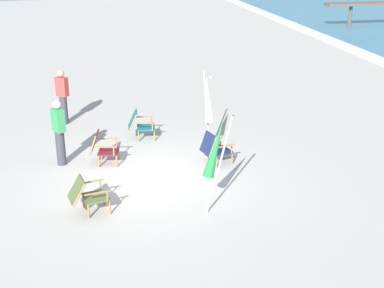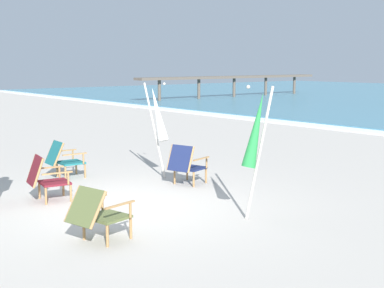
{
  "view_description": "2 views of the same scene",
  "coord_description": "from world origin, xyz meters",
  "px_view_note": "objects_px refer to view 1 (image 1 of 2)",
  "views": [
    {
      "loc": [
        11.13,
        -1.06,
        5.19
      ],
      "look_at": [
        -0.4,
        1.19,
        0.66
      ],
      "focal_mm": 50.0,
      "sensor_mm": 36.0,
      "label": 1
    },
    {
      "loc": [
        7.5,
        -4.67,
        2.39
      ],
      "look_at": [
        -0.61,
        1.93,
        0.82
      ],
      "focal_mm": 50.0,
      "sensor_mm": 36.0,
      "label": 2
    }
  ],
  "objects_px": {
    "person_by_waterline": "(63,97)",
    "beach_chair_mid_center": "(87,194)",
    "umbrella_furled_white": "(208,101)",
    "umbrella_furled_green": "(215,150)",
    "beach_chair_far_center": "(215,147)",
    "beach_chair_back_left": "(140,124)",
    "beach_chair_front_left": "(102,147)",
    "person_near_chairs": "(59,132)"
  },
  "relations": [
    {
      "from": "beach_chair_mid_center",
      "to": "umbrella_furled_green",
      "type": "relative_size",
      "value": 0.42
    },
    {
      "from": "beach_chair_far_center",
      "to": "beach_chair_mid_center",
      "type": "relative_size",
      "value": 0.93
    },
    {
      "from": "umbrella_furled_green",
      "to": "person_by_waterline",
      "type": "height_order",
      "value": "umbrella_furled_green"
    },
    {
      "from": "beach_chair_mid_center",
      "to": "beach_chair_back_left",
      "type": "bearing_deg",
      "value": 160.14
    },
    {
      "from": "beach_chair_mid_center",
      "to": "beach_chair_back_left",
      "type": "xyz_separation_m",
      "value": [
        -4.07,
        1.47,
        0.01
      ]
    },
    {
      "from": "beach_chair_mid_center",
      "to": "beach_chair_far_center",
      "type": "bearing_deg",
      "value": 122.54
    },
    {
      "from": "beach_chair_front_left",
      "to": "umbrella_furled_green",
      "type": "height_order",
      "value": "umbrella_furled_green"
    },
    {
      "from": "beach_chair_front_left",
      "to": "beach_chair_far_center",
      "type": "height_order",
      "value": "beach_chair_front_left"
    },
    {
      "from": "person_near_chairs",
      "to": "beach_chair_far_center",
      "type": "bearing_deg",
      "value": 79.63
    },
    {
      "from": "person_by_waterline",
      "to": "beach_chair_mid_center",
      "type": "bearing_deg",
      "value": 6.05
    },
    {
      "from": "beach_chair_mid_center",
      "to": "beach_chair_front_left",
      "type": "bearing_deg",
      "value": 171.23
    },
    {
      "from": "umbrella_furled_green",
      "to": "person_by_waterline",
      "type": "bearing_deg",
      "value": -153.6
    },
    {
      "from": "beach_chair_mid_center",
      "to": "umbrella_furled_green",
      "type": "bearing_deg",
      "value": 78.89
    },
    {
      "from": "beach_chair_far_center",
      "to": "beach_chair_back_left",
      "type": "height_order",
      "value": "beach_chair_far_center"
    },
    {
      "from": "beach_chair_mid_center",
      "to": "umbrella_furled_white",
      "type": "xyz_separation_m",
      "value": [
        -2.99,
        3.14,
        0.89
      ]
    },
    {
      "from": "beach_chair_front_left",
      "to": "umbrella_furled_green",
      "type": "distance_m",
      "value": 3.79
    },
    {
      "from": "beach_chair_front_left",
      "to": "person_near_chairs",
      "type": "relative_size",
      "value": 0.5
    },
    {
      "from": "beach_chair_front_left",
      "to": "beach_chair_far_center",
      "type": "xyz_separation_m",
      "value": [
        0.55,
        2.69,
        -0.0
      ]
    },
    {
      "from": "person_near_chairs",
      "to": "beach_chair_mid_center",
      "type": "bearing_deg",
      "value": 12.84
    },
    {
      "from": "beach_chair_far_center",
      "to": "umbrella_furled_green",
      "type": "bearing_deg",
      "value": -13.2
    },
    {
      "from": "beach_chair_mid_center",
      "to": "beach_chair_back_left",
      "type": "distance_m",
      "value": 4.33
    },
    {
      "from": "beach_chair_far_center",
      "to": "person_near_chairs",
      "type": "height_order",
      "value": "person_near_chairs"
    },
    {
      "from": "beach_chair_far_center",
      "to": "beach_chair_back_left",
      "type": "relative_size",
      "value": 1.03
    },
    {
      "from": "beach_chair_front_left",
      "to": "person_by_waterline",
      "type": "height_order",
      "value": "person_by_waterline"
    },
    {
      "from": "beach_chair_mid_center",
      "to": "person_near_chairs",
      "type": "distance_m",
      "value": 2.74
    },
    {
      "from": "beach_chair_mid_center",
      "to": "person_near_chairs",
      "type": "xyz_separation_m",
      "value": [
        -2.64,
        -0.6,
        0.42
      ]
    },
    {
      "from": "beach_chair_front_left",
      "to": "umbrella_furled_white",
      "type": "distance_m",
      "value": 2.93
    },
    {
      "from": "beach_chair_front_left",
      "to": "beach_chair_mid_center",
      "type": "relative_size",
      "value": 0.93
    },
    {
      "from": "umbrella_furled_white",
      "to": "person_by_waterline",
      "type": "relative_size",
      "value": 1.24
    },
    {
      "from": "umbrella_furled_white",
      "to": "umbrella_furled_green",
      "type": "relative_size",
      "value": 0.97
    },
    {
      "from": "beach_chair_mid_center",
      "to": "person_by_waterline",
      "type": "height_order",
      "value": "person_by_waterline"
    },
    {
      "from": "beach_chair_front_left",
      "to": "beach_chair_back_left",
      "type": "height_order",
      "value": "beach_chair_front_left"
    },
    {
      "from": "umbrella_furled_white",
      "to": "person_by_waterline",
      "type": "bearing_deg",
      "value": -126.72
    },
    {
      "from": "person_near_chairs",
      "to": "beach_chair_back_left",
      "type": "bearing_deg",
      "value": 124.74
    },
    {
      "from": "umbrella_furled_white",
      "to": "person_by_waterline",
      "type": "height_order",
      "value": "umbrella_furled_white"
    },
    {
      "from": "beach_chair_far_center",
      "to": "umbrella_furled_white",
      "type": "distance_m",
      "value": 1.36
    },
    {
      "from": "umbrella_furled_green",
      "to": "person_near_chairs",
      "type": "relative_size",
      "value": 1.28
    },
    {
      "from": "beach_chair_far_center",
      "to": "beach_chair_back_left",
      "type": "distance_m",
      "value": 2.65
    },
    {
      "from": "person_by_waterline",
      "to": "person_near_chairs",
      "type": "bearing_deg",
      "value": 0.23
    },
    {
      "from": "person_near_chairs",
      "to": "beach_chair_front_left",
      "type": "bearing_deg",
      "value": 82.74
    },
    {
      "from": "umbrella_furled_green",
      "to": "person_near_chairs",
      "type": "distance_m",
      "value": 4.44
    },
    {
      "from": "umbrella_furled_green",
      "to": "beach_chair_back_left",
      "type": "bearing_deg",
      "value": -167.28
    }
  ]
}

